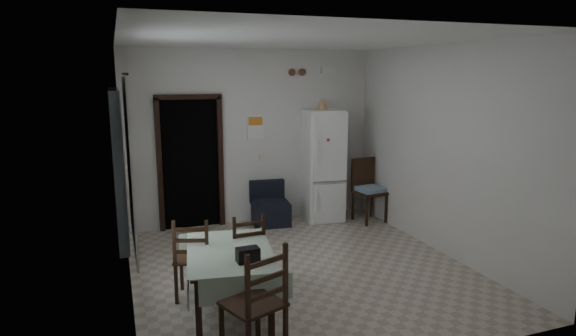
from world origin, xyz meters
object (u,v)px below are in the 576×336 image
Objects in this scene: dining_chair_near_head at (253,302)px; dining_table at (230,281)px; navy_seat at (271,204)px; dining_chair_far_right at (245,250)px; fridge at (322,165)px; dining_chair_far_left at (194,257)px; corner_chair at (370,191)px.

dining_table is at bearing -111.62° from dining_chair_near_head.
dining_chair_near_head reaches higher than navy_seat.
dining_chair_near_head is at bearing -81.96° from dining_table.
dining_chair_near_head is at bearing 76.58° from dining_chair_far_right.
fridge is at bearing -143.05° from dining_chair_near_head.
navy_seat is 2.43m from dining_chair_far_right.
dining_table is (-2.26, -2.73, -0.61)m from fridge.
dining_chair_far_left is at bearing -120.05° from navy_seat.
dining_table is at bearing -123.65° from fridge.
dining_chair_near_head reaches higher than dining_chair_far_left.
dining_chair_near_head reaches higher than corner_chair.
fridge reaches higher than dining_chair_far_left.
dining_chair_far_right is at bearing -153.80° from corner_chair.
dining_chair_near_head is at bearing -140.25° from corner_chair.
corner_chair is 1.16× the size of dining_chair_far_right.
dining_chair_far_right is (-2.66, -1.78, -0.07)m from corner_chair.
dining_chair_far_right reaches higher than dining_table.
corner_chair is at bearing -24.40° from fridge.
dining_chair_far_left is at bearing -158.49° from corner_chair.
dining_chair_near_head is at bearing -115.88° from fridge.
navy_seat is at bearing -131.28° from dining_chair_near_head.
corner_chair is 1.13× the size of dining_chair_far_left.
dining_chair_far_right is at bearing 68.56° from dining_table.
corner_chair is at bearing 46.43° from dining_table.
dining_table is 0.62m from dining_chair_far_right.
fridge is at bearing 58.86° from dining_table.
fridge is 2.98m from dining_chair_far_right.
navy_seat is 2.77m from dining_chair_far_left.
dining_chair_far_left reaches higher than dining_chair_far_right.
dining_chair_far_right reaches higher than navy_seat.
navy_seat is 0.75× the size of dining_chair_far_left.
corner_chair is 3.21m from dining_chair_far_right.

